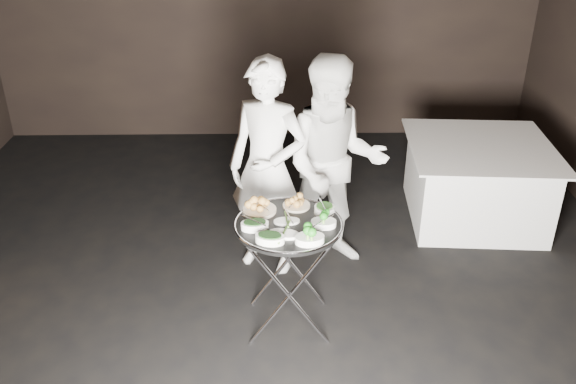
{
  "coord_description": "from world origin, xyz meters",
  "views": [
    {
      "loc": [
        0.13,
        -3.28,
        2.79
      ],
      "look_at": [
        0.2,
        0.2,
        0.95
      ],
      "focal_mm": 38.0,
      "sensor_mm": 36.0,
      "label": 1
    }
  ],
  "objects_px": {
    "waiter_left": "(268,169)",
    "waiter_right": "(334,165)",
    "dining_table": "(476,182)",
    "serving_tray": "(288,225)",
    "tray_stand": "(288,270)"
  },
  "relations": [
    {
      "from": "tray_stand",
      "to": "dining_table",
      "type": "xyz_separation_m",
      "value": [
        1.69,
        1.44,
        -0.09
      ]
    },
    {
      "from": "waiter_left",
      "to": "dining_table",
      "type": "xyz_separation_m",
      "value": [
        1.83,
        0.71,
        -0.48
      ]
    },
    {
      "from": "serving_tray",
      "to": "dining_table",
      "type": "distance_m",
      "value": 2.27
    },
    {
      "from": "tray_stand",
      "to": "dining_table",
      "type": "bearing_deg",
      "value": 40.53
    },
    {
      "from": "dining_table",
      "to": "waiter_left",
      "type": "bearing_deg",
      "value": -158.88
    },
    {
      "from": "tray_stand",
      "to": "serving_tray",
      "type": "height_order",
      "value": "serving_tray"
    },
    {
      "from": "waiter_right",
      "to": "dining_table",
      "type": "relative_size",
      "value": 1.36
    },
    {
      "from": "serving_tray",
      "to": "waiter_left",
      "type": "height_order",
      "value": "waiter_left"
    },
    {
      "from": "waiter_left",
      "to": "tray_stand",
      "type": "bearing_deg",
      "value": -55.17
    },
    {
      "from": "waiter_right",
      "to": "dining_table",
      "type": "height_order",
      "value": "waiter_right"
    },
    {
      "from": "tray_stand",
      "to": "waiter_right",
      "type": "xyz_separation_m",
      "value": [
        0.36,
        0.8,
        0.39
      ]
    },
    {
      "from": "waiter_left",
      "to": "waiter_right",
      "type": "height_order",
      "value": "same"
    },
    {
      "from": "serving_tray",
      "to": "dining_table",
      "type": "xyz_separation_m",
      "value": [
        1.69,
        1.44,
        -0.44
      ]
    },
    {
      "from": "waiter_left",
      "to": "dining_table",
      "type": "distance_m",
      "value": 2.02
    },
    {
      "from": "waiter_left",
      "to": "dining_table",
      "type": "relative_size",
      "value": 1.36
    }
  ]
}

